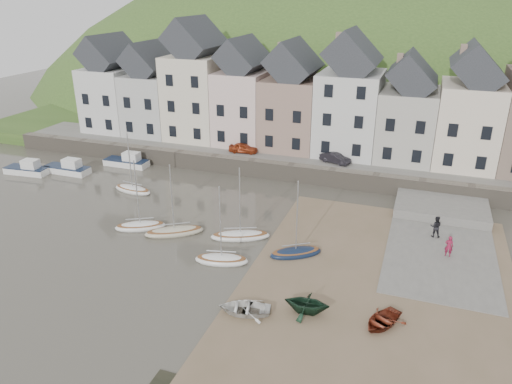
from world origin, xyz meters
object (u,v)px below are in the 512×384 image
at_px(rowboat_white, 245,308).
at_px(rowboat_red, 382,320).
at_px(car_left, 243,148).
at_px(rowboat_green, 307,303).
at_px(sailboat_0, 133,189).
at_px(person_dark, 436,227).
at_px(car_right, 335,158).
at_px(person_red, 449,246).

bearing_deg(rowboat_white, rowboat_red, 88.54).
bearing_deg(car_left, rowboat_red, -148.40).
height_order(rowboat_white, rowboat_green, rowboat_green).
xyz_separation_m(sailboat_0, rowboat_green, (21.15, -13.28, 0.53)).
bearing_deg(person_dark, car_left, -28.61).
bearing_deg(car_left, car_right, -95.62).
distance_m(car_left, car_right, 10.46).
distance_m(sailboat_0, car_left, 13.43).
bearing_deg(person_red, sailboat_0, -5.34).
relative_size(sailboat_0, rowboat_red, 2.12).
xyz_separation_m(rowboat_green, car_right, (-3.02, 24.14, 1.35)).
height_order(car_left, car_right, car_left).
distance_m(person_dark, car_left, 23.59).
height_order(rowboat_red, person_red, person_red).
relative_size(person_red, person_dark, 0.93).
bearing_deg(person_red, rowboat_white, 44.45).
relative_size(rowboat_white, person_dark, 1.82).
relative_size(sailboat_0, car_left, 1.94).
relative_size(person_dark, car_right, 0.54).
bearing_deg(car_right, person_dark, -117.49).
xyz_separation_m(rowboat_red, person_dark, (2.79, 12.78, 0.65)).
xyz_separation_m(rowboat_white, rowboat_red, (8.21, 1.67, -0.03)).
bearing_deg(sailboat_0, person_red, -5.93).
xyz_separation_m(sailboat_0, person_red, (29.50, -3.06, 0.69)).
xyz_separation_m(rowboat_red, car_right, (-7.59, 23.77, 1.78)).
height_order(rowboat_white, car_left, car_left).
xyz_separation_m(person_red, car_left, (-21.83, 13.92, 1.20)).
distance_m(rowboat_green, car_left, 27.69).
relative_size(sailboat_0, car_right, 1.91).
distance_m(sailboat_0, rowboat_green, 24.98).
distance_m(rowboat_green, person_red, 13.19).
height_order(sailboat_0, rowboat_red, sailboat_0).
bearing_deg(rowboat_green, rowboat_red, 90.76).
bearing_deg(car_left, sailboat_0, 139.15).
distance_m(rowboat_white, rowboat_green, 3.88).
relative_size(rowboat_red, car_right, 0.90).
relative_size(sailboat_0, person_red, 3.77).
relative_size(rowboat_green, person_red, 1.67).
relative_size(rowboat_red, person_dark, 1.66).
bearing_deg(rowboat_red, car_right, 135.59).
bearing_deg(rowboat_green, car_right, -176.80).
bearing_deg(car_right, rowboat_white, -162.28).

